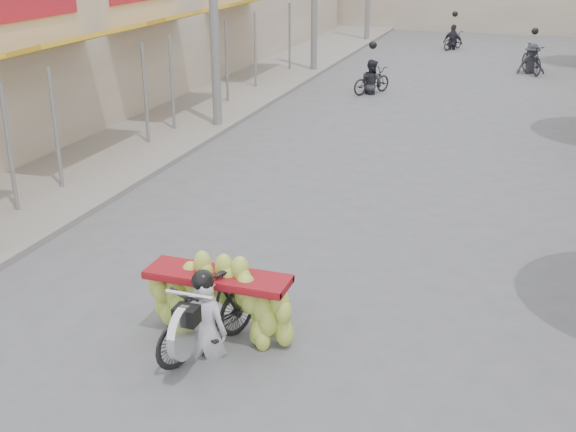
% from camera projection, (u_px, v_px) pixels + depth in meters
% --- Properties ---
extents(sidewalk_left, '(4.00, 60.00, 0.12)m').
position_uv_depth(sidewalk_left, '(210.00, 100.00, 22.76)').
color(sidewalk_left, gray).
rests_on(sidewalk_left, ground).
extents(shophouse_row_left, '(9.77, 40.00, 6.00)m').
position_uv_depth(shophouse_row_left, '(45.00, 1.00, 22.28)').
color(shophouse_row_left, '#B4A38E').
rests_on(shophouse_row_left, ground).
extents(banana_motorbike, '(2.20, 1.88, 1.93)m').
position_uv_depth(banana_motorbike, '(211.00, 300.00, 9.06)').
color(banana_motorbike, black).
rests_on(banana_motorbike, ground).
extents(bg_motorbike_a, '(1.27, 1.59, 1.95)m').
position_uv_depth(bg_motorbike_a, '(372.00, 70.00, 23.66)').
color(bg_motorbike_a, black).
rests_on(bg_motorbike_a, ground).
extents(bg_motorbike_b, '(1.23, 1.96, 1.95)m').
position_uv_depth(bg_motorbike_b, '(533.00, 52.00, 26.98)').
color(bg_motorbike_b, black).
rests_on(bg_motorbike_b, ground).
extents(bg_motorbike_c, '(1.10, 1.52, 1.95)m').
position_uv_depth(bg_motorbike_c, '(454.00, 31.00, 32.69)').
color(bg_motorbike_c, black).
rests_on(bg_motorbike_c, ground).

